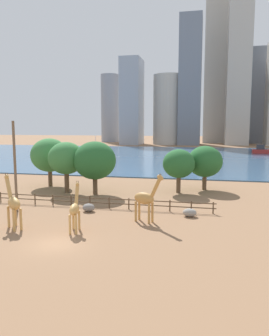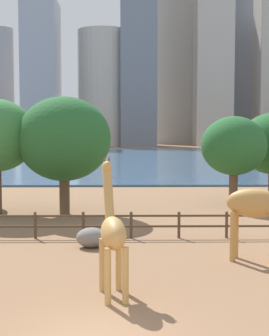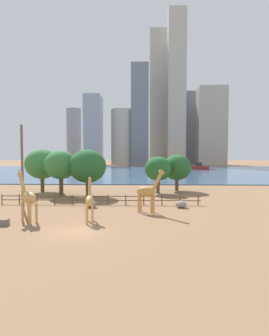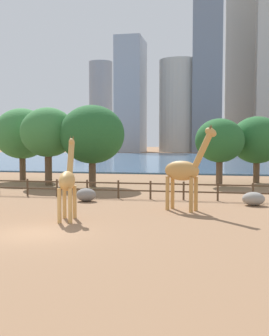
% 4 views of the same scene
% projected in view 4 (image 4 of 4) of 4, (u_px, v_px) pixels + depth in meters
% --- Properties ---
extents(ground_plane, '(400.00, 400.00, 0.00)m').
position_uv_depth(ground_plane, '(182.00, 159.00, 97.00)').
color(ground_plane, '#8C6647').
extents(harbor_water, '(180.00, 86.00, 0.20)m').
position_uv_depth(harbor_water, '(181.00, 159.00, 94.06)').
color(harbor_water, '#3D6084').
rests_on(harbor_water, ground).
extents(giraffe_tall, '(1.10, 2.93, 4.42)m').
position_uv_depth(giraffe_tall, '(68.00, 180.00, 21.78)').
color(giraffe_tall, tan).
rests_on(giraffe_tall, ground).
extents(giraffe_companion, '(3.33, 1.88, 5.05)m').
position_uv_depth(giraffe_companion, '(185.00, 171.00, 24.69)').
color(giraffe_companion, '#C18C47').
rests_on(giraffe_companion, ground).
extents(boulder_near_fence, '(1.36, 1.19, 0.90)m').
position_uv_depth(boulder_near_fence, '(86.00, 195.00, 28.70)').
color(boulder_near_fence, gray).
rests_on(boulder_near_fence, ground).
extents(boulder_by_pole, '(1.43, 1.15, 0.86)m').
position_uv_depth(boulder_by_pole, '(253.00, 199.00, 26.81)').
color(boulder_by_pole, gray).
rests_on(boulder_by_pole, ground).
extents(enclosure_fence, '(26.12, 0.14, 1.30)m').
position_uv_depth(enclosure_fence, '(104.00, 187.00, 30.39)').
color(enclosure_fence, '#4C3826').
rests_on(enclosure_fence, ground).
extents(tree_left_large, '(5.12, 5.12, 6.53)m').
position_uv_depth(tree_left_large, '(257.00, 140.00, 41.18)').
color(tree_left_large, brown).
rests_on(tree_left_large, ground).
extents(tree_center_broad, '(4.51, 4.51, 6.20)m').
position_uv_depth(tree_center_broad, '(220.00, 141.00, 38.82)').
color(tree_center_broad, brown).
rests_on(tree_center_broad, ground).
extents(tree_right_tall, '(5.81, 5.81, 7.51)m').
position_uv_depth(tree_right_tall, '(22.00, 134.00, 43.81)').
color(tree_right_tall, brown).
rests_on(tree_right_tall, ground).
extents(tree_left_small, '(5.83, 5.83, 7.34)m').
position_uv_depth(tree_left_small, '(92.00, 135.00, 37.73)').
color(tree_left_small, brown).
rests_on(tree_left_small, ground).
extents(tree_right_small, '(5.06, 5.06, 7.20)m').
position_uv_depth(tree_right_small, '(48.00, 133.00, 38.76)').
color(tree_right_small, brown).
rests_on(tree_right_small, ground).
extents(boat_sailboat, '(6.12, 2.35, 5.46)m').
position_uv_depth(boat_sailboat, '(82.00, 151.00, 125.70)').
color(boat_sailboat, '#B22D28').
rests_on(boat_sailboat, harbor_water).
extents(skyline_block_central, '(10.55, 15.92, 61.31)m').
position_uv_depth(skyline_block_central, '(208.00, 70.00, 156.25)').
color(skyline_block_central, slate).
rests_on(skyline_block_central, ground).
extents(skyline_tower_glass, '(9.66, 15.67, 42.17)m').
position_uv_depth(skyline_tower_glass, '(131.00, 96.00, 158.16)').
color(skyline_tower_glass, '#939EAD').
rests_on(skyline_tower_glass, ground).
extents(skyline_block_left, '(15.38, 15.38, 34.44)m').
position_uv_depth(skyline_block_left, '(179.00, 106.00, 159.06)').
color(skyline_block_left, '#B7B2A8').
rests_on(skyline_block_left, ground).
extents(skyline_block_right, '(12.11, 11.66, 92.64)m').
position_uv_depth(skyline_block_right, '(240.00, 40.00, 175.02)').
color(skyline_block_right, '#ADA89E').
rests_on(skyline_block_right, ground).
extents(skyline_tower_far, '(10.24, 10.24, 38.66)m').
position_uv_depth(skyline_tower_far, '(101.00, 106.00, 184.83)').
color(skyline_tower_far, gray).
rests_on(skyline_tower_far, ground).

